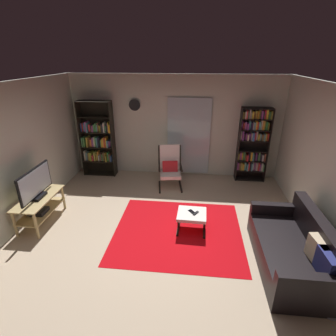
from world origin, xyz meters
TOP-DOWN VIEW (x-y plane):
  - ground_plane at (0.00, 0.00)m, footprint 7.02×7.02m
  - wall_back at (0.00, 2.90)m, footprint 5.60×0.06m
  - wall_left at (-2.70, 0.00)m, footprint 0.06×6.00m
  - glass_door_panel at (0.36, 2.83)m, footprint 1.10×0.01m
  - area_rug at (0.29, 0.25)m, footprint 2.32×2.07m
  - tv_stand at (-2.36, 0.28)m, footprint 0.50×1.10m
  - television at (-2.36, 0.29)m, footprint 0.20×0.97m
  - bookshelf_near_tv at (-2.01, 2.62)m, footprint 0.86×0.30m
  - bookshelf_near_sofa at (1.98, 2.70)m, footprint 0.73×0.30m
  - leather_sofa at (2.09, -0.43)m, footprint 0.89×1.78m
  - lounge_armchair at (-0.05, 2.09)m, footprint 0.65×0.73m
  - ottoman at (0.53, 0.33)m, footprint 0.53×0.49m
  - tv_remote at (0.60, 0.32)m, footprint 0.11×0.14m
  - cell_phone at (0.53, 0.37)m, footprint 0.14×0.15m
  - wall_clock at (-1.02, 2.82)m, footprint 0.29×0.03m

SIDE VIEW (x-z plane):
  - ground_plane at x=0.00m, z-range 0.00..0.00m
  - area_rug at x=0.29m, z-range 0.00..0.01m
  - ottoman at x=0.53m, z-range 0.12..0.48m
  - leather_sofa at x=2.09m, z-range -0.12..0.72m
  - tv_stand at x=-2.36m, z-range 0.08..0.62m
  - cell_phone at x=0.53m, z-range 0.37..0.38m
  - tv_remote at x=0.60m, z-range 0.37..0.38m
  - lounge_armchair at x=-0.05m, z-range 0.02..1.05m
  - television at x=-2.36m, z-range 0.52..1.10m
  - bookshelf_near_tv at x=-2.01m, z-range -0.03..1.95m
  - bookshelf_near_sofa at x=1.98m, z-range 0.07..1.93m
  - glass_door_panel at x=0.36m, z-range 0.05..2.05m
  - wall_back at x=0.00m, z-range 0.00..2.60m
  - wall_left at x=-2.70m, z-range 0.00..2.60m
  - wall_clock at x=-1.02m, z-range 1.71..2.00m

